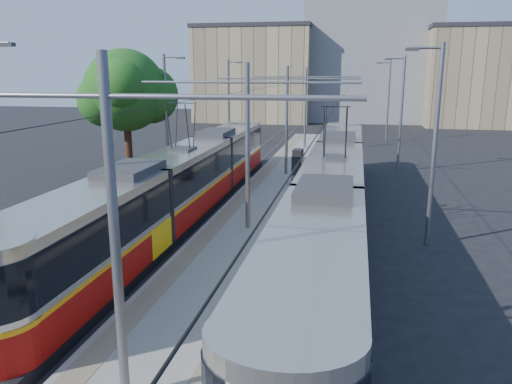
# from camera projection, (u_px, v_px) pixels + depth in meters

# --- Properties ---
(ground) EXTENTS (160.00, 160.00, 0.00)m
(ground) POSITION_uv_depth(u_px,v_px,m) (189.00, 320.00, 14.27)
(ground) COLOR black
(ground) RESTS_ON ground
(platform) EXTENTS (4.00, 50.00, 0.30)m
(platform) POSITION_uv_depth(u_px,v_px,m) (279.00, 186.00, 30.44)
(platform) COLOR gray
(platform) RESTS_ON ground
(tactile_strip_left) EXTENTS (0.70, 50.00, 0.01)m
(tactile_strip_left) POSITION_uv_depth(u_px,v_px,m) (256.00, 182.00, 30.68)
(tactile_strip_left) COLOR gray
(tactile_strip_left) RESTS_ON platform
(tactile_strip_right) EXTENTS (0.70, 50.00, 0.01)m
(tactile_strip_right) POSITION_uv_depth(u_px,v_px,m) (303.00, 184.00, 30.13)
(tactile_strip_right) COLOR gray
(tactile_strip_right) RESTS_ON platform
(rails) EXTENTS (8.71, 70.00, 0.03)m
(rails) POSITION_uv_depth(u_px,v_px,m) (279.00, 188.00, 30.47)
(rails) COLOR gray
(rails) RESTS_ON ground
(track_arrow) EXTENTS (1.20, 5.00, 0.01)m
(track_arrow) POSITION_uv_depth(u_px,v_px,m) (7.00, 364.00, 12.10)
(track_arrow) COLOR silver
(track_arrow) RESTS_ON ground
(tram_left) EXTENTS (2.43, 28.68, 5.50)m
(tram_left) POSITION_uv_depth(u_px,v_px,m) (184.00, 183.00, 24.08)
(tram_left) COLOR black
(tram_left) RESTS_ON ground
(tram_right) EXTENTS (2.43, 31.84, 5.50)m
(tram_right) POSITION_uv_depth(u_px,v_px,m) (333.00, 192.00, 21.63)
(tram_right) COLOR black
(tram_right) RESTS_ON ground
(catenary) EXTENTS (9.20, 70.00, 7.00)m
(catenary) POSITION_uv_depth(u_px,v_px,m) (272.00, 118.00, 26.70)
(catenary) COLOR slate
(catenary) RESTS_ON platform
(street_lamps) EXTENTS (15.18, 38.22, 8.00)m
(street_lamps) POSITION_uv_depth(u_px,v_px,m) (289.00, 114.00, 33.30)
(street_lamps) COLOR slate
(street_lamps) RESTS_ON ground
(shelter) EXTENTS (0.64, 0.99, 2.14)m
(shelter) POSITION_uv_depth(u_px,v_px,m) (298.00, 166.00, 29.87)
(shelter) COLOR black
(shelter) RESTS_ON platform
(tree) EXTENTS (5.76, 5.33, 8.37)m
(tree) POSITION_uv_depth(u_px,v_px,m) (132.00, 92.00, 32.04)
(tree) COLOR #382314
(tree) RESTS_ON ground
(building_left) EXTENTS (16.32, 12.24, 13.18)m
(building_left) POSITION_uv_depth(u_px,v_px,m) (256.00, 74.00, 71.82)
(building_left) COLOR tan
(building_left) RESTS_ON ground
(building_centre) EXTENTS (18.36, 14.28, 16.87)m
(building_centre) POSITION_uv_depth(u_px,v_px,m) (370.00, 61.00, 72.14)
(building_centre) COLOR gray
(building_centre) RESTS_ON ground
(building_right) EXTENTS (14.28, 10.20, 12.63)m
(building_right) POSITION_uv_depth(u_px,v_px,m) (481.00, 76.00, 64.24)
(building_right) COLOR tan
(building_right) RESTS_ON ground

